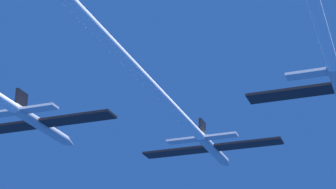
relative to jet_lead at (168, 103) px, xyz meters
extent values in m
cylinder|color=#B2BAC6|center=(0.00, 15.40, -0.02)|extent=(1.12, 10.20, 1.12)
cone|color=#B2BAC6|center=(0.00, 21.63, -0.02)|extent=(1.10, 2.24, 1.10)
ellipsoid|color=black|center=(0.00, 17.65, 0.45)|extent=(0.79, 2.04, 0.56)
cube|color=black|center=(-4.44, 14.89, -0.02)|extent=(7.75, 2.24, 0.24)
cube|color=black|center=(4.44, 14.89, -0.02)|extent=(7.75, 2.24, 0.24)
cube|color=black|center=(0.00, 11.32, 1.35)|extent=(0.29, 1.84, 1.63)
cube|color=#B2BAC6|center=(-2.30, 11.12, -0.02)|extent=(3.49, 1.35, 0.24)
cube|color=#B2BAC6|center=(2.30, 11.12, -0.02)|extent=(3.49, 1.35, 0.24)
cylinder|color=white|center=(0.00, -10.33, -0.02)|extent=(1.01, 41.27, 1.01)
cylinder|color=#B2BAC6|center=(-13.97, -0.02, -0.56)|extent=(1.12, 10.20, 1.12)
cone|color=#B2BAC6|center=(-13.97, 6.20, -0.56)|extent=(1.10, 2.24, 1.10)
ellipsoid|color=black|center=(-13.97, 2.22, -0.08)|extent=(0.79, 2.04, 0.56)
cube|color=black|center=(-18.41, -0.53, -0.56)|extent=(7.75, 2.24, 0.24)
cube|color=black|center=(-9.53, -0.53, -0.56)|extent=(7.75, 2.24, 0.24)
cube|color=black|center=(-13.97, -4.10, 0.82)|extent=(0.29, 1.84, 1.63)
cube|color=#B2BAC6|center=(-11.67, -4.30, -0.56)|extent=(3.49, 1.35, 0.24)
cube|color=black|center=(11.73, 0.24, -0.60)|extent=(7.75, 2.24, 0.24)
cube|color=black|center=(16.17, -3.33, 0.78)|extent=(0.29, 1.84, 1.63)
cube|color=#B2BAC6|center=(13.86, -3.53, -0.60)|extent=(3.49, 1.35, 0.24)
camera|label=1|loc=(20.02, -55.11, -23.73)|focal=69.68mm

